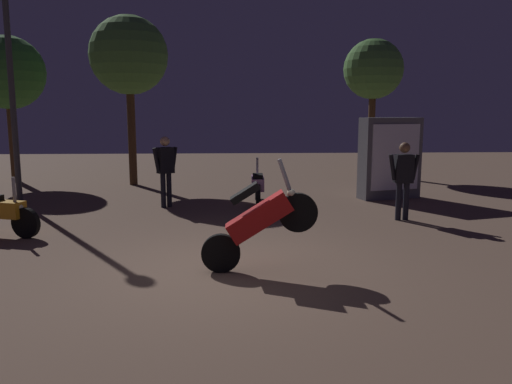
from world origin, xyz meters
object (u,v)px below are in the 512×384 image
person_rider_beside (404,174)px  kiosk_billboard (390,158)px  streetlamp_near (9,59)px  motorcycle_orange_parked_right (0,213)px  person_bystander_far (166,165)px  motorcycle_red_foreground (259,221)px  motorcycle_pink_parked_left (258,186)px

person_rider_beside → kiosk_billboard: size_ratio=0.78×
person_rider_beside → streetlamp_near: bearing=-106.4°
motorcycle_orange_parked_right → kiosk_billboard: size_ratio=0.77×
streetlamp_near → motorcycle_orange_parked_right: bearing=-73.3°
person_rider_beside → person_bystander_far: (-5.14, 1.68, 0.03)m
motorcycle_orange_parked_right → person_rider_beside: 7.91m
motorcycle_red_foreground → person_bystander_far: bearing=111.1°
motorcycle_orange_parked_right → streetlamp_near: (-1.02, 3.39, 3.06)m
motorcycle_pink_parked_left → person_bystander_far: 2.30m
person_bystander_far → streetlamp_near: streetlamp_near is taller
person_rider_beside → motorcycle_orange_parked_right: bearing=-84.0°
motorcycle_red_foreground → person_bystander_far: person_bystander_far is taller
motorcycle_pink_parked_left → motorcycle_orange_parked_right: 5.78m
motorcycle_red_foreground → kiosk_billboard: 7.08m
motorcycle_pink_parked_left → kiosk_billboard: 3.58m
motorcycle_red_foreground → kiosk_billboard: kiosk_billboard is taller
person_bystander_far → motorcycle_orange_parked_right: bearing=97.6°
motorcycle_red_foreground → motorcycle_pink_parked_left: 5.41m
motorcycle_red_foreground → kiosk_billboard: size_ratio=0.79×
motorcycle_pink_parked_left → streetlamp_near: bearing=88.6°
motorcycle_red_foreground → streetlamp_near: streetlamp_near is taller
kiosk_billboard → motorcycle_pink_parked_left: bearing=-4.7°
person_rider_beside → person_bystander_far: bearing=-109.6°
motorcycle_pink_parked_left → person_rider_beside: bearing=-123.5°
motorcycle_red_foreground → person_bystander_far: (-1.94, 5.02, 0.26)m
motorcycle_pink_parked_left → person_bystander_far: bearing=101.3°
motorcycle_orange_parked_right → person_bystander_far: size_ratio=0.95×
person_rider_beside → kiosk_billboard: 2.73m
motorcycle_red_foreground → streetlamp_near: (-5.65, 5.70, 2.75)m
person_bystander_far → kiosk_billboard: kiosk_billboard is taller
motorcycle_red_foreground → person_bystander_far: 5.39m
motorcycle_pink_parked_left → motorcycle_orange_parked_right: bearing=123.8°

